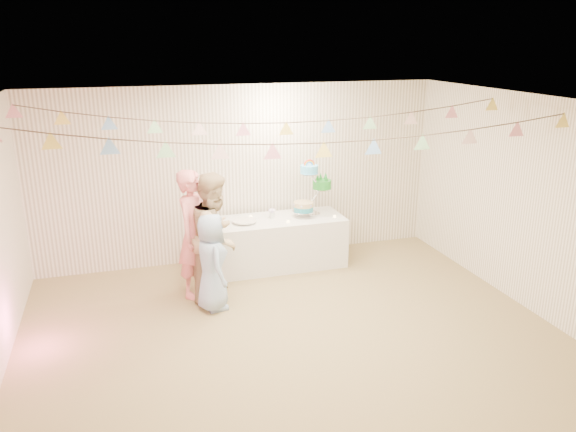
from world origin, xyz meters
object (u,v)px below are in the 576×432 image
object	(u,v)px
table	(277,242)
person_adult_b	(215,236)
cake_stand	(312,187)
person_adult_a	(195,234)
person_child	(212,262)

from	to	relation	value
table	person_adult_b	world-z (taller)	person_adult_b
cake_stand	person_adult_b	bearing A→B (deg)	-153.08
cake_stand	person_adult_a	distance (m)	1.96
person_adult_a	person_child	size ratio (longest dim) A/B	1.36
person_adult_a	person_adult_b	distance (m)	0.28
person_child	cake_stand	bearing A→B (deg)	-63.08
table	cake_stand	world-z (taller)	cake_stand
person_adult_a	person_adult_b	size ratio (longest dim) A/B	1.01
person_adult_a	person_child	world-z (taller)	person_adult_a
person_adult_a	person_child	xyz separation A→B (m)	(0.13, -0.47, -0.22)
cake_stand	person_child	world-z (taller)	cake_stand
person_child	person_adult_b	bearing A→B (deg)	-25.65
table	cake_stand	xyz separation A→B (m)	(0.55, 0.05, 0.78)
cake_stand	table	bearing A→B (deg)	-174.81
table	person_child	world-z (taller)	person_child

